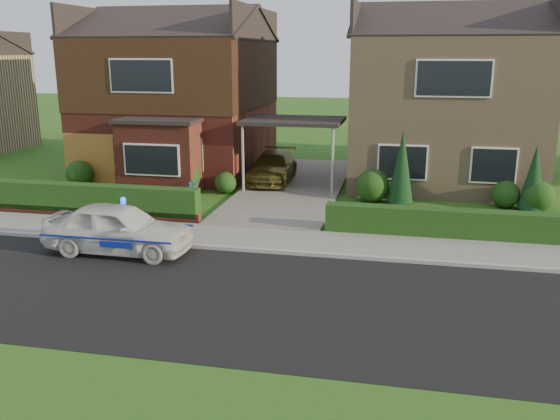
# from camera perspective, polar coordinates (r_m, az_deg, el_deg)

# --- Properties ---
(ground) EXTENTS (120.00, 120.00, 0.00)m
(ground) POSITION_cam_1_polar(r_m,az_deg,el_deg) (13.55, -7.26, -8.09)
(ground) COLOR #1A5316
(ground) RESTS_ON ground
(road) EXTENTS (60.00, 6.00, 0.02)m
(road) POSITION_cam_1_polar(r_m,az_deg,el_deg) (13.55, -7.26, -8.09)
(road) COLOR black
(road) RESTS_ON ground
(kerb) EXTENTS (60.00, 0.16, 0.12)m
(kerb) POSITION_cam_1_polar(r_m,az_deg,el_deg) (16.25, -3.80, -3.81)
(kerb) COLOR #9E9993
(kerb) RESTS_ON ground
(sidewalk) EXTENTS (60.00, 2.00, 0.10)m
(sidewalk) POSITION_cam_1_polar(r_m,az_deg,el_deg) (17.22, -2.87, -2.74)
(sidewalk) COLOR slate
(sidewalk) RESTS_ON ground
(driveway) EXTENTS (3.80, 12.00, 0.12)m
(driveway) POSITION_cam_1_polar(r_m,az_deg,el_deg) (23.72, 1.31, 2.24)
(driveway) COLOR #666059
(driveway) RESTS_ON ground
(house_left) EXTENTS (7.50, 9.53, 7.25)m
(house_left) POSITION_cam_1_polar(r_m,az_deg,el_deg) (27.57, -9.66, 11.70)
(house_left) COLOR maroon
(house_left) RESTS_ON ground
(house_right) EXTENTS (7.50, 8.06, 7.25)m
(house_right) POSITION_cam_1_polar(r_m,az_deg,el_deg) (25.86, 15.60, 10.84)
(house_right) COLOR tan
(house_right) RESTS_ON ground
(carport_link) EXTENTS (3.80, 3.00, 2.77)m
(carport_link) POSITION_cam_1_polar(r_m,az_deg,el_deg) (23.25, 1.33, 8.47)
(carport_link) COLOR black
(carport_link) RESTS_ON ground
(garage_door) EXTENTS (2.20, 0.10, 2.10)m
(garage_door) POSITION_cam_1_polar(r_m,az_deg,el_deg) (25.38, -17.83, 4.65)
(garage_door) COLOR brown
(garage_door) RESTS_ON ground
(dwarf_wall) EXTENTS (7.70, 0.25, 0.36)m
(dwarf_wall) POSITION_cam_1_polar(r_m,az_deg,el_deg) (20.41, -17.97, -0.25)
(dwarf_wall) COLOR maroon
(dwarf_wall) RESTS_ON ground
(hedge_left) EXTENTS (7.50, 0.55, 0.90)m
(hedge_left) POSITION_cam_1_polar(r_m,az_deg,el_deg) (20.58, -17.72, -0.63)
(hedge_left) COLOR #113611
(hedge_left) RESTS_ON ground
(hedge_right) EXTENTS (7.50, 0.55, 0.80)m
(hedge_right) POSITION_cam_1_polar(r_m,az_deg,el_deg) (17.98, 16.40, -2.74)
(hedge_right) COLOR #113611
(hedge_right) RESTS_ON ground
(shrub_left_far) EXTENTS (1.08, 1.08, 1.08)m
(shrub_left_far) POSITION_cam_1_polar(r_m,az_deg,el_deg) (25.20, -18.74, 3.32)
(shrub_left_far) COLOR #113611
(shrub_left_far) RESTS_ON ground
(shrub_left_mid) EXTENTS (1.32, 1.32, 1.32)m
(shrub_left_mid) POSITION_cam_1_polar(r_m,az_deg,el_deg) (23.06, -9.30, 3.20)
(shrub_left_mid) COLOR #113611
(shrub_left_mid) RESTS_ON ground
(shrub_left_near) EXTENTS (0.84, 0.84, 0.84)m
(shrub_left_near) POSITION_cam_1_polar(r_m,az_deg,el_deg) (22.87, -5.25, 2.63)
(shrub_left_near) COLOR #113611
(shrub_left_near) RESTS_ON ground
(shrub_right_near) EXTENTS (1.20, 1.20, 1.20)m
(shrub_right_near) POSITION_cam_1_polar(r_m,az_deg,el_deg) (21.70, 8.89, 2.32)
(shrub_right_near) COLOR #113611
(shrub_right_near) RESTS_ON ground
(shrub_right_mid) EXTENTS (0.96, 0.96, 0.96)m
(shrub_right_mid) POSITION_cam_1_polar(r_m,az_deg,el_deg) (22.10, 20.88, 1.42)
(shrub_right_mid) COLOR #113611
(shrub_right_mid) RESTS_ON ground
(shrub_right_far) EXTENTS (1.08, 1.08, 1.08)m
(shrub_right_far) POSITION_cam_1_polar(r_m,az_deg,el_deg) (21.98, 23.58, 1.24)
(shrub_right_far) COLOR #113611
(shrub_right_far) RESTS_ON ground
(conifer_a) EXTENTS (0.90, 0.90, 2.60)m
(conifer_a) POSITION_cam_1_polar(r_m,az_deg,el_deg) (21.34, 11.62, 3.90)
(conifer_a) COLOR black
(conifer_a) RESTS_ON ground
(conifer_b) EXTENTS (0.90, 0.90, 2.20)m
(conifer_b) POSITION_cam_1_polar(r_m,az_deg,el_deg) (21.83, 23.22, 2.70)
(conifer_b) COLOR black
(conifer_b) RESTS_ON ground
(police_car) EXTENTS (3.67, 4.01, 1.52)m
(police_car) POSITION_cam_1_polar(r_m,az_deg,el_deg) (16.51, -15.30, -1.76)
(police_car) COLOR silver
(police_car) RESTS_ON ground
(driveway_car) EXTENTS (1.82, 4.11, 1.17)m
(driveway_car) POSITION_cam_1_polar(r_m,az_deg,el_deg) (24.43, -0.71, 4.17)
(driveway_car) COLOR brown
(driveway_car) RESTS_ON driveway
(potted_plant_a) EXTENTS (0.41, 0.31, 0.70)m
(potted_plant_a) POSITION_cam_1_polar(r_m,az_deg,el_deg) (22.05, -8.38, 1.88)
(potted_plant_a) COLOR gray
(potted_plant_a) RESTS_ON ground
(potted_plant_b) EXTENTS (0.47, 0.44, 0.66)m
(potted_plant_b) POSITION_cam_1_polar(r_m,az_deg,el_deg) (22.95, -10.10, 2.27)
(potted_plant_b) COLOR gray
(potted_plant_b) RESTS_ON ground
(potted_plant_c) EXTENTS (0.49, 0.49, 0.71)m
(potted_plant_c) POSITION_cam_1_polar(r_m,az_deg,el_deg) (20.30, -13.43, 0.50)
(potted_plant_c) COLOR gray
(potted_plant_c) RESTS_ON ground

